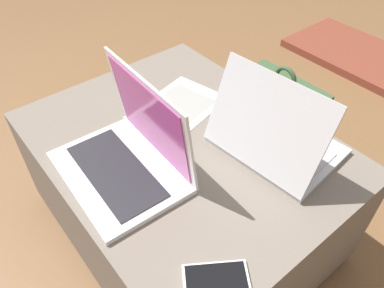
{
  "coord_description": "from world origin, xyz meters",
  "views": [
    {
      "loc": [
        0.65,
        -0.49,
        1.2
      ],
      "look_at": [
        0.09,
        -0.04,
        0.52
      ],
      "focal_mm": 35.0,
      "sensor_mm": 36.0,
      "label": 1
    }
  ],
  "objects_px": {
    "laptop_near": "(129,154)",
    "backpack": "(276,129)",
    "cell_phone": "(216,278)",
    "paper_sheet": "(178,107)",
    "laptop_far": "(273,138)"
  },
  "relations": [
    {
      "from": "laptop_near",
      "to": "laptop_far",
      "type": "distance_m",
      "value": 0.4
    },
    {
      "from": "laptop_far",
      "to": "backpack",
      "type": "relative_size",
      "value": 0.71
    },
    {
      "from": "cell_phone",
      "to": "laptop_near",
      "type": "bearing_deg",
      "value": -151.14
    },
    {
      "from": "laptop_near",
      "to": "backpack",
      "type": "bearing_deg",
      "value": 93.42
    },
    {
      "from": "cell_phone",
      "to": "backpack",
      "type": "height_order",
      "value": "backpack"
    },
    {
      "from": "laptop_near",
      "to": "cell_phone",
      "type": "distance_m",
      "value": 0.39
    },
    {
      "from": "laptop_near",
      "to": "backpack",
      "type": "height_order",
      "value": "laptop_near"
    },
    {
      "from": "laptop_far",
      "to": "paper_sheet",
      "type": "xyz_separation_m",
      "value": [
        -0.33,
        -0.08,
        -0.05
      ]
    },
    {
      "from": "cell_phone",
      "to": "backpack",
      "type": "xyz_separation_m",
      "value": [
        -0.4,
        0.7,
        -0.24
      ]
    },
    {
      "from": "backpack",
      "to": "paper_sheet",
      "type": "relative_size",
      "value": 1.5
    },
    {
      "from": "laptop_near",
      "to": "cell_phone",
      "type": "relative_size",
      "value": 2.37
    },
    {
      "from": "backpack",
      "to": "paper_sheet",
      "type": "xyz_separation_m",
      "value": [
        -0.12,
        -0.4,
        0.24
      ]
    },
    {
      "from": "laptop_near",
      "to": "cell_phone",
      "type": "bearing_deg",
      "value": -2.74
    },
    {
      "from": "backpack",
      "to": "cell_phone",
      "type": "bearing_deg",
      "value": 119.17
    },
    {
      "from": "laptop_near",
      "to": "backpack",
      "type": "xyz_separation_m",
      "value": [
        -0.01,
        0.67,
        -0.29
      ]
    }
  ]
}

